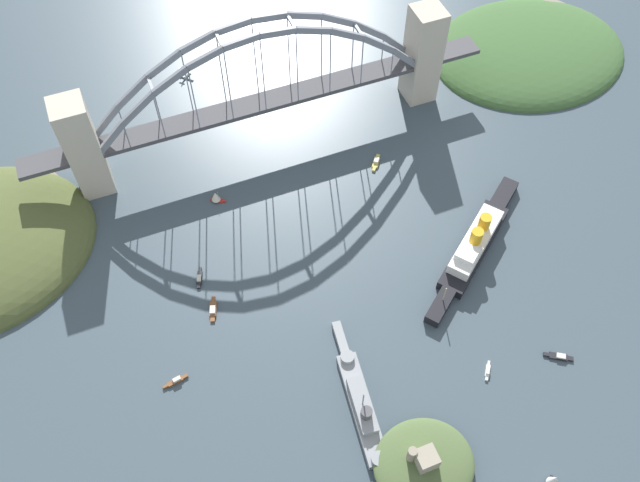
# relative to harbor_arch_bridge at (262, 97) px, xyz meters

# --- Properties ---
(ground_plane) EXTENTS (1400.00, 1400.00, 0.00)m
(ground_plane) POSITION_rel_harbor_arch_bridge_xyz_m (-0.00, 0.00, -29.45)
(ground_plane) COLOR #3D4C56
(harbor_arch_bridge) EXTENTS (245.56, 16.79, 73.28)m
(harbor_arch_bridge) POSITION_rel_harbor_arch_bridge_xyz_m (0.00, 0.00, 0.00)
(harbor_arch_bridge) COLOR beige
(harbor_arch_bridge) RESTS_ON ground
(headland_west_shore) EXTENTS (119.17, 98.28, 21.07)m
(headland_west_shore) POSITION_rel_harbor_arch_bridge_xyz_m (-169.97, -8.47, -29.45)
(headland_west_shore) COLOR #3D6033
(headland_west_shore) RESTS_ON ground
(ocean_liner) EXTENTS (78.93, 62.68, 18.33)m
(ocean_liner) POSITION_rel_harbor_arch_bridge_xyz_m (-68.32, 106.39, -24.32)
(ocean_liner) COLOR black
(ocean_liner) RESTS_ON ground
(naval_cruiser) EXTENTS (14.56, 81.06, 16.63)m
(naval_cruiser) POSITION_rel_harbor_arch_bridge_xyz_m (13.30, 160.25, -26.65)
(naval_cruiser) COLOR gray
(naval_cruiser) RESTS_ON ground
(fort_island_mid_harbor) EXTENTS (40.18, 36.84, 15.70)m
(fort_island_mid_harbor) POSITION_rel_harbor_arch_bridge_xyz_m (0.43, 189.98, -25.20)
(fort_island_mid_harbor) COLOR #4C6038
(fort_island_mid_harbor) RESTS_ON ground
(seaplane_taxiing_near_bridge) EXTENTS (8.85, 8.89, 4.57)m
(seaplane_taxiing_near_bridge) POSITION_rel_harbor_arch_bridge_xyz_m (27.45, -63.72, -27.69)
(seaplane_taxiing_near_bridge) COLOR #B7B7B2
(seaplane_taxiing_near_bridge) RESTS_ON ground
(small_boat_0) EXTENTS (6.40, 7.36, 9.48)m
(small_boat_0) POSITION_rel_harbor_arch_bridge_xyz_m (-43.08, 213.96, -25.03)
(small_boat_0) COLOR black
(small_boat_0) RESTS_ON ground
(small_boat_1) EXTENTS (6.38, 8.07, 2.03)m
(small_boat_1) POSITION_rel_harbor_arch_bridge_xyz_m (-43.46, 163.97, -28.71)
(small_boat_1) COLOR silver
(small_boat_1) RESTS_ON ground
(small_boat_2) EXTENTS (5.12, 11.05, 2.28)m
(small_boat_2) POSITION_rel_harbor_arch_bridge_xyz_m (58.13, 73.70, -28.61)
(small_boat_2) COLOR black
(small_boat_2) RESTS_ON ground
(small_boat_3) EXTENTS (7.68, 6.09, 7.30)m
(small_boat_3) POSITION_rel_harbor_arch_bridge_xyz_m (37.40, 32.07, -26.08)
(small_boat_3) COLOR #B2231E
(small_boat_3) RESTS_ON ground
(small_boat_4) EXTENTS (11.34, 3.11, 2.61)m
(small_boat_4) POSITION_rel_harbor_arch_bridge_xyz_m (81.33, 119.30, -28.52)
(small_boat_4) COLOR brown
(small_boat_4) RESTS_ON ground
(small_boat_5) EXTENTS (8.51, 10.42, 2.44)m
(small_boat_5) POSITION_rel_harbor_arch_bridge_xyz_m (-47.80, 38.97, -28.58)
(small_boat_5) COLOR gold
(small_boat_5) RESTS_ON ground
(small_boat_6) EXTENTS (5.83, 12.79, 2.38)m
(small_boat_6) POSITION_rel_harbor_arch_bridge_xyz_m (57.01, 92.05, -28.61)
(small_boat_6) COLOR brown
(small_boat_6) RESTS_ON ground
(small_boat_7) EXTENTS (11.65, 8.42, 2.09)m
(small_boat_7) POSITION_rel_harbor_arch_bridge_xyz_m (-75.45, 169.49, -28.68)
(small_boat_7) COLOR black
(small_boat_7) RESTS_ON ground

